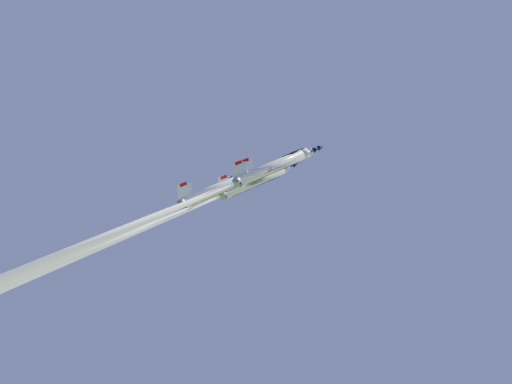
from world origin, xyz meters
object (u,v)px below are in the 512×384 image
at_px(jet_left, 135,232).
at_px(jet_slot, 136,223).
at_px(jet_lead, 201,197).
at_px(jet_right, 172,210).

relative_size(jet_left, jet_slot, 1.44).
distance_m(jet_lead, jet_left, 14.35).
bearing_deg(jet_left, jet_right, 25.16).
relative_size(jet_lead, jet_slot, 1.00).
bearing_deg(jet_lead, jet_slot, -96.41).
bearing_deg(jet_lead, jet_right, -50.84).
bearing_deg(jet_slot, jet_lead, 83.59).
xyz_separation_m(jet_lead, jet_slot, (-9.66, -6.34, -5.39)).
distance_m(jet_left, jet_slot, 5.34).
height_order(jet_left, jet_right, jet_left).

